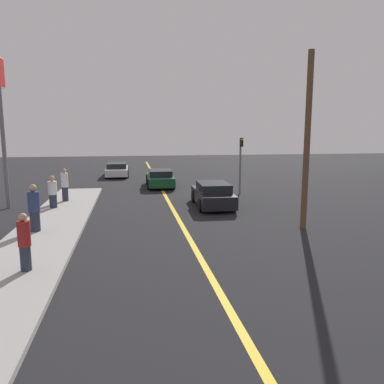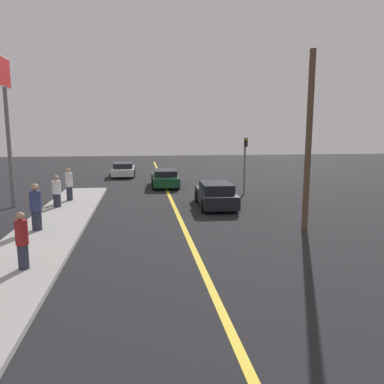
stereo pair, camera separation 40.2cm
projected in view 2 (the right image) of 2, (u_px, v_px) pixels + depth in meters
road_center_line at (176, 210)px, 18.76m from camera, size 0.20×60.00×0.01m
sidewalk_left at (36, 245)px, 12.68m from camera, size 2.61×25.03×0.14m
car_near_right_lane at (216, 195)px, 19.41m from camera, size 1.95×4.23×1.27m
car_ahead_center at (165, 178)px, 26.45m from camera, size 1.91×4.32×1.21m
car_far_distant at (124, 169)px, 32.70m from camera, size 1.97×4.77×1.18m
pedestrian_near_curb at (22, 241)px, 10.19m from camera, size 0.34×0.34×1.60m
pedestrian_mid_group at (36, 207)px, 14.21m from camera, size 0.43×0.43×1.80m
pedestrian_far_standing at (57, 191)px, 18.63m from camera, size 0.43×0.43×1.59m
pedestrian_by_sign at (69, 184)px, 20.39m from camera, size 0.38×0.38×1.76m
traffic_light at (245, 159)px, 22.89m from camera, size 0.18×0.40×3.50m
roadside_sign at (5, 98)px, 18.50m from camera, size 0.20×1.76×7.50m
utility_pole at (309, 142)px, 14.51m from camera, size 0.24×0.24×6.94m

